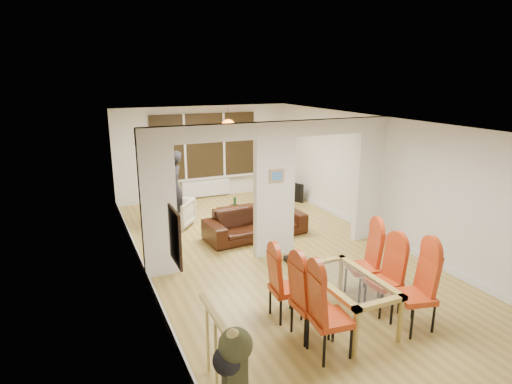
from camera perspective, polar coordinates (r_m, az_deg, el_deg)
floor at (r=8.56m, az=2.34°, el=-8.19°), size 5.00×9.00×0.01m
room_walls at (r=8.13m, az=2.44°, el=0.24°), size 5.00×9.00×2.60m
divider_wall at (r=8.13m, az=2.44°, el=0.24°), size 5.00×0.18×2.60m
bay_window_blinds at (r=12.15m, az=-6.88°, el=6.14°), size 3.00×0.08×1.80m
radiator at (r=12.36m, az=-6.65°, el=0.61°), size 1.40×0.08×0.50m
pendant_light at (r=11.08m, az=-3.73°, el=8.73°), size 0.36×0.36×0.36m
stair_newel at (r=4.95m, az=-5.18°, el=-20.12°), size 0.40×1.20×1.10m
wall_poster at (r=5.08m, az=-10.75°, el=-5.86°), size 0.04×0.52×0.67m
pillar_photo at (r=7.98m, az=2.78°, el=2.15°), size 0.30×0.03×0.25m
dining_table at (r=6.36m, az=12.06°, el=-13.97°), size 0.81×1.44×0.68m
dining_chair_la at (r=5.55m, az=9.88°, el=-15.55°), size 0.51×0.51×1.17m
dining_chair_lb at (r=5.87m, az=7.35°, el=-13.92°), size 0.45×0.45×1.11m
dining_chair_lc at (r=6.27m, az=4.04°, el=-12.16°), size 0.45×0.45×1.05m
dining_chair_ra at (r=6.35m, az=20.42°, el=-12.22°), size 0.56×0.56×1.16m
dining_chair_rb at (r=6.68m, az=16.66°, el=-10.88°), size 0.45×0.45×1.07m
dining_chair_rc at (r=7.02m, az=14.14°, el=-9.14°), size 0.55×0.55×1.13m
sofa at (r=9.32m, az=-0.07°, el=-4.06°), size 2.27×1.03×0.65m
armchair at (r=10.08m, az=-10.64°, el=-2.79°), size 0.99×1.00×0.65m
person at (r=10.14m, az=-10.85°, el=0.53°), size 0.72×0.56×1.75m
television at (r=12.01m, az=4.28°, el=0.07°), size 0.90×0.45×0.53m
coffee_table at (r=10.76m, az=-2.64°, el=-2.63°), size 0.96×0.57×0.21m
bottle at (r=10.75m, az=-2.85°, el=-1.31°), size 0.07×0.07×0.27m
bowl at (r=10.77m, az=-2.86°, el=-1.88°), size 0.23×0.23×0.06m
shoes at (r=8.21m, az=4.77°, el=-8.96°), size 0.23×0.25×0.09m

